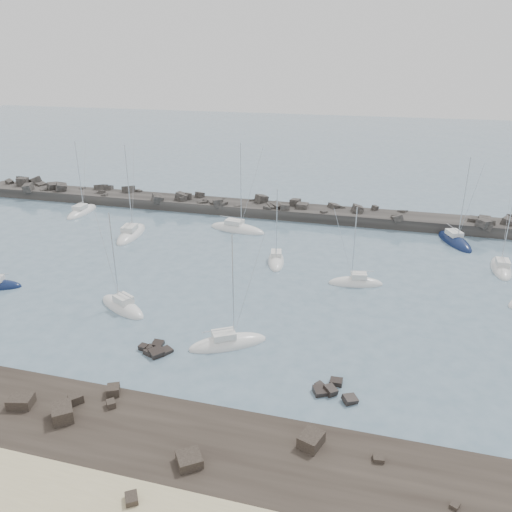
{
  "coord_description": "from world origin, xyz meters",
  "views": [
    {
      "loc": [
        16.77,
        -47.94,
        27.81
      ],
      "look_at": [
        0.42,
        12.0,
        2.42
      ],
      "focal_mm": 35.0,
      "sensor_mm": 36.0,
      "label": 1
    }
  ],
  "objects_px": {
    "sailboat_1": "(82,212)",
    "sailboat_3": "(131,235)",
    "sailboat_9": "(356,283)",
    "sailboat_7": "(228,344)",
    "sailboat_5": "(123,307)",
    "sailboat_6": "(276,261)",
    "sailboat_4": "(237,229)",
    "sailboat_10": "(501,269)",
    "sailboat_8": "(454,242)"
  },
  "relations": [
    {
      "from": "sailboat_1",
      "to": "sailboat_3",
      "type": "xyz_separation_m",
      "value": [
        14.9,
        -8.71,
        0.01
      ]
    },
    {
      "from": "sailboat_1",
      "to": "sailboat_9",
      "type": "distance_m",
      "value": 54.98
    },
    {
      "from": "sailboat_3",
      "to": "sailboat_7",
      "type": "distance_m",
      "value": 37.42
    },
    {
      "from": "sailboat_3",
      "to": "sailboat_5",
      "type": "bearing_deg",
      "value": -63.9
    },
    {
      "from": "sailboat_6",
      "to": "sailboat_9",
      "type": "xyz_separation_m",
      "value": [
        11.64,
        -4.56,
        0.01
      ]
    },
    {
      "from": "sailboat_4",
      "to": "sailboat_10",
      "type": "relative_size",
      "value": 1.22
    },
    {
      "from": "sailboat_1",
      "to": "sailboat_7",
      "type": "xyz_separation_m",
      "value": [
        40.54,
        -35.96,
        -0.0
      ]
    },
    {
      "from": "sailboat_6",
      "to": "sailboat_3",
      "type": "bearing_deg",
      "value": 169.81
    },
    {
      "from": "sailboat_1",
      "to": "sailboat_4",
      "type": "bearing_deg",
      "value": -3.01
    },
    {
      "from": "sailboat_9",
      "to": "sailboat_10",
      "type": "distance_m",
      "value": 21.5
    },
    {
      "from": "sailboat_3",
      "to": "sailboat_4",
      "type": "distance_m",
      "value": 17.47
    },
    {
      "from": "sailboat_4",
      "to": "sailboat_5",
      "type": "distance_m",
      "value": 30.48
    },
    {
      "from": "sailboat_8",
      "to": "sailboat_1",
      "type": "bearing_deg",
      "value": -178.47
    },
    {
      "from": "sailboat_4",
      "to": "sailboat_10",
      "type": "xyz_separation_m",
      "value": [
        40.13,
        -6.14,
        -0.01
      ]
    },
    {
      "from": "sailboat_1",
      "to": "sailboat_4",
      "type": "distance_m",
      "value": 30.91
    },
    {
      "from": "sailboat_3",
      "to": "sailboat_7",
      "type": "relative_size",
      "value": 1.21
    },
    {
      "from": "sailboat_6",
      "to": "sailboat_5",
      "type": "bearing_deg",
      "value": -127.54
    },
    {
      "from": "sailboat_6",
      "to": "sailboat_7",
      "type": "relative_size",
      "value": 0.9
    },
    {
      "from": "sailboat_3",
      "to": "sailboat_6",
      "type": "distance_m",
      "value": 25.86
    },
    {
      "from": "sailboat_10",
      "to": "sailboat_3",
      "type": "bearing_deg",
      "value": -179.03
    },
    {
      "from": "sailboat_8",
      "to": "sailboat_10",
      "type": "distance_m",
      "value": 10.86
    },
    {
      "from": "sailboat_1",
      "to": "sailboat_6",
      "type": "distance_m",
      "value": 42.49
    },
    {
      "from": "sailboat_1",
      "to": "sailboat_10",
      "type": "distance_m",
      "value": 71.42
    },
    {
      "from": "sailboat_3",
      "to": "sailboat_5",
      "type": "xyz_separation_m",
      "value": [
        11.28,
        -23.02,
        0.01
      ]
    },
    {
      "from": "sailboat_1",
      "to": "sailboat_3",
      "type": "distance_m",
      "value": 17.26
    },
    {
      "from": "sailboat_7",
      "to": "sailboat_6",
      "type": "bearing_deg",
      "value": 90.46
    },
    {
      "from": "sailboat_6",
      "to": "sailboat_4",
      "type": "bearing_deg",
      "value": 129.12
    },
    {
      "from": "sailboat_6",
      "to": "sailboat_8",
      "type": "height_order",
      "value": "sailboat_8"
    },
    {
      "from": "sailboat_5",
      "to": "sailboat_10",
      "type": "xyz_separation_m",
      "value": [
        44.81,
        23.98,
        -0.02
      ]
    },
    {
      "from": "sailboat_3",
      "to": "sailboat_4",
      "type": "xyz_separation_m",
      "value": [
        15.97,
        7.09,
        -0.01
      ]
    },
    {
      "from": "sailboat_4",
      "to": "sailboat_7",
      "type": "relative_size",
      "value": 1.22
    },
    {
      "from": "sailboat_6",
      "to": "sailboat_10",
      "type": "xyz_separation_m",
      "value": [
        30.64,
        5.53,
        0.0
      ]
    },
    {
      "from": "sailboat_4",
      "to": "sailboat_5",
      "type": "height_order",
      "value": "sailboat_4"
    },
    {
      "from": "sailboat_7",
      "to": "sailboat_9",
      "type": "height_order",
      "value": "sailboat_7"
    },
    {
      "from": "sailboat_3",
      "to": "sailboat_7",
      "type": "xyz_separation_m",
      "value": [
        25.64,
        -27.25,
        -0.01
      ]
    },
    {
      "from": "sailboat_8",
      "to": "sailboat_10",
      "type": "relative_size",
      "value": 1.14
    },
    {
      "from": "sailboat_4",
      "to": "sailboat_10",
      "type": "bearing_deg",
      "value": -8.69
    },
    {
      "from": "sailboat_4",
      "to": "sailboat_6",
      "type": "relative_size",
      "value": 1.35
    },
    {
      "from": "sailboat_1",
      "to": "sailboat_3",
      "type": "relative_size",
      "value": 0.91
    },
    {
      "from": "sailboat_3",
      "to": "sailboat_4",
      "type": "relative_size",
      "value": 1.0
    },
    {
      "from": "sailboat_4",
      "to": "sailboat_1",
      "type": "bearing_deg",
      "value": 176.99
    },
    {
      "from": "sailboat_10",
      "to": "sailboat_8",
      "type": "bearing_deg",
      "value": 118.8
    },
    {
      "from": "sailboat_3",
      "to": "sailboat_6",
      "type": "bearing_deg",
      "value": -10.19
    },
    {
      "from": "sailboat_3",
      "to": "sailboat_9",
      "type": "height_order",
      "value": "sailboat_3"
    },
    {
      "from": "sailboat_4",
      "to": "sailboat_3",
      "type": "bearing_deg",
      "value": -156.06
    },
    {
      "from": "sailboat_4",
      "to": "sailboat_9",
      "type": "height_order",
      "value": "sailboat_4"
    },
    {
      "from": "sailboat_9",
      "to": "sailboat_5",
      "type": "bearing_deg",
      "value": -151.72
    },
    {
      "from": "sailboat_4",
      "to": "sailboat_5",
      "type": "xyz_separation_m",
      "value": [
        -4.69,
        -30.11,
        0.01
      ]
    },
    {
      "from": "sailboat_1",
      "to": "sailboat_7",
      "type": "distance_m",
      "value": 54.19
    },
    {
      "from": "sailboat_6",
      "to": "sailboat_8",
      "type": "xyz_separation_m",
      "value": [
        25.41,
        15.04,
        0.01
      ]
    }
  ]
}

